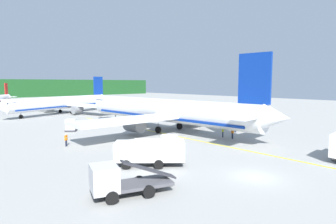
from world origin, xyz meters
name	(u,v)px	position (x,y,z in m)	size (l,w,h in m)	color
ground	(52,121)	(0.00, 48.00, -0.10)	(240.00, 320.00, 0.20)	#999993
airliner_foreground	(165,111)	(9.88, 22.73, 3.39)	(34.60, 41.74, 11.90)	silver
airliner_mid_apron	(63,103)	(7.28, 60.10, 2.83)	(33.72, 28.24, 9.92)	white
service_truck_fuel	(118,181)	(-10.98, 4.37, 1.18)	(6.45, 3.94, 2.58)	silver
service_truck_catering	(150,151)	(-4.67, 8.68, 1.47)	(6.52, 6.07, 2.55)	white
cargo_container_near	(71,125)	(-2.33, 32.79, 1.01)	(2.38, 2.38, 2.12)	#333338
cargo_container_mid	(169,142)	(1.37, 12.43, 0.88)	(2.08, 2.08, 1.88)	#333338
crew_marshaller	(223,130)	(12.31, 12.55, 1.04)	(0.58, 0.40, 1.75)	#191E33
crew_loader_left	(236,127)	(17.30, 13.72, 0.96)	(0.63, 0.24, 1.63)	#191E33
crew_loader_right	(232,132)	(12.44, 10.95, 1.02)	(0.42, 0.56, 1.72)	#191E33
crew_supervisor	(66,139)	(-7.38, 22.47, 0.95)	(0.50, 0.47, 1.62)	#191E33
apron_guide_line	(174,136)	(7.78, 18.30, 0.01)	(0.30, 60.00, 0.01)	yellow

